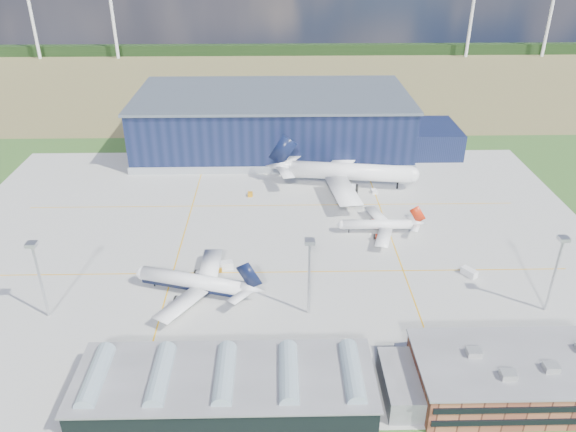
# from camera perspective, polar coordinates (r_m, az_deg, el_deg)

# --- Properties ---
(ground) EXTENTS (600.00, 600.00, 0.00)m
(ground) POSITION_cam_1_polar(r_m,az_deg,el_deg) (179.34, -1.64, -3.97)
(ground) COLOR #2A511E
(ground) RESTS_ON ground
(apron) EXTENTS (220.00, 160.00, 0.08)m
(apron) POSITION_cam_1_polar(r_m,az_deg,el_deg) (187.89, -1.62, -2.35)
(apron) COLOR #989893
(apron) RESTS_ON ground
(farmland) EXTENTS (600.00, 220.00, 0.01)m
(farmland) POSITION_cam_1_polar(r_m,az_deg,el_deg) (384.19, -1.48, 13.61)
(farmland) COLOR olive
(farmland) RESTS_ON ground
(treeline) EXTENTS (600.00, 8.00, 8.00)m
(treeline) POSITION_cam_1_polar(r_m,az_deg,el_deg) (461.35, -1.47, 16.53)
(treeline) COLOR black
(treeline) RESTS_ON ground
(horizon_dressing) EXTENTS (440.20, 18.00, 70.00)m
(horizon_dressing) POSITION_cam_1_polar(r_m,az_deg,el_deg) (490.49, -25.76, 18.24)
(horizon_dressing) COLOR white
(horizon_dressing) RESTS_ON ground
(hangar) EXTENTS (145.00, 62.00, 26.10)m
(hangar) POSITION_cam_1_polar(r_m,az_deg,el_deg) (260.72, -0.95, 9.31)
(hangar) COLOR #0F1834
(hangar) RESTS_ON ground
(ops_building) EXTENTS (46.00, 23.00, 10.90)m
(ops_building) POSITION_cam_1_polar(r_m,az_deg,el_deg) (139.30, 22.32, -14.84)
(ops_building) COLOR brown
(ops_building) RESTS_ON ground
(glass_concourse) EXTENTS (78.00, 23.00, 8.60)m
(glass_concourse) POSITION_cam_1_polar(r_m,az_deg,el_deg) (129.85, -4.75, -16.67)
(glass_concourse) COLOR black
(glass_concourse) RESTS_ON ground
(light_mast_west) EXTENTS (2.60, 2.60, 23.00)m
(light_mast_west) POSITION_cam_1_polar(r_m,az_deg,el_deg) (158.35, -24.12, -4.84)
(light_mast_west) COLOR #B9BCC1
(light_mast_west) RESTS_ON ground
(light_mast_center) EXTENTS (2.60, 2.60, 23.00)m
(light_mast_center) POSITION_cam_1_polar(r_m,az_deg,el_deg) (145.95, 2.17, -4.99)
(light_mast_center) COLOR #B9BCC1
(light_mast_center) RESTS_ON ground
(light_mast_east) EXTENTS (2.60, 2.60, 23.00)m
(light_mast_east) POSITION_cam_1_polar(r_m,az_deg,el_deg) (163.01, 25.70, -4.24)
(light_mast_east) COLOR #B9BCC1
(light_mast_east) RESTS_ON ground
(airliner_navy) EXTENTS (48.50, 47.93, 12.76)m
(airliner_navy) POSITION_cam_1_polar(r_m,az_deg,el_deg) (160.78, -9.76, -5.86)
(airliner_navy) COLOR white
(airliner_navy) RESTS_ON ground
(airliner_red) EXTENTS (30.88, 30.23, 9.91)m
(airliner_red) POSITION_cam_1_polar(r_m,az_deg,el_deg) (191.64, 9.09, -0.39)
(airliner_red) COLOR white
(airliner_red) RESTS_ON ground
(airliner_widebody) EXTENTS (68.99, 67.87, 19.87)m
(airliner_widebody) POSITION_cam_1_polar(r_m,az_deg,el_deg) (222.45, 6.33, 5.33)
(airliner_widebody) COLOR white
(airliner_widebody) RESTS_ON ground
(gse_tug_a) EXTENTS (2.32, 3.66, 1.49)m
(gse_tug_a) POSITION_cam_1_polar(r_m,az_deg,el_deg) (172.93, -7.07, -5.23)
(gse_tug_a) COLOR orange
(gse_tug_a) RESTS_ON ground
(gse_van_a) EXTENTS (6.03, 3.67, 2.45)m
(gse_van_a) POSITION_cam_1_polar(r_m,az_deg,el_deg) (172.79, -6.54, -5.04)
(gse_van_a) COLOR white
(gse_van_a) RESTS_ON ground
(gse_cart_a) EXTENTS (2.46, 3.32, 1.32)m
(gse_cart_a) POSITION_cam_1_polar(r_m,az_deg,el_deg) (221.90, 8.73, 2.49)
(gse_cart_a) COLOR white
(gse_cart_a) RESTS_ON ground
(gse_van_b) EXTENTS (4.61, 5.26, 2.23)m
(gse_van_b) POSITION_cam_1_polar(r_m,az_deg,el_deg) (177.36, 17.92, -5.46)
(gse_van_b) COLOR white
(gse_van_b) RESTS_ON ground
(gse_tug_c) EXTENTS (1.95, 3.02, 1.29)m
(gse_tug_c) POSITION_cam_1_polar(r_m,az_deg,el_deg) (217.44, -3.86, 2.21)
(gse_tug_c) COLOR orange
(gse_tug_c) RESTS_ON ground
(gse_van_c) EXTENTS (4.76, 2.87, 2.14)m
(gse_van_c) POSITION_cam_1_polar(r_m,az_deg,el_deg) (144.94, 11.70, -13.02)
(gse_van_c) COLOR white
(gse_van_c) RESTS_ON ground
(car_a) EXTENTS (3.58, 1.48, 1.21)m
(car_a) POSITION_cam_1_polar(r_m,az_deg,el_deg) (144.28, 12.75, -13.62)
(car_a) COLOR #99999E
(car_a) RESTS_ON ground
(car_b) EXTENTS (3.42, 2.10, 1.06)m
(car_b) POSITION_cam_1_polar(r_m,az_deg,el_deg) (141.58, 6.46, -13.97)
(car_b) COLOR #99999E
(car_b) RESTS_ON ground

